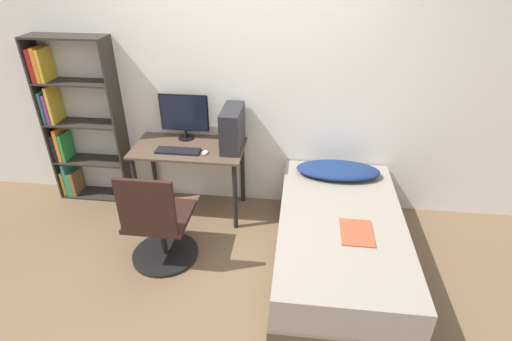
{
  "coord_description": "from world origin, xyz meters",
  "views": [
    {
      "loc": [
        0.53,
        -2.2,
        2.4
      ],
      "look_at": [
        0.19,
        0.64,
        0.75
      ],
      "focal_mm": 28.0,
      "sensor_mm": 36.0,
      "label": 1
    }
  ],
  "objects": [
    {
      "name": "bookshelf",
      "position": [
        -1.74,
        1.22,
        0.81
      ],
      "size": [
        0.76,
        0.25,
        1.68
      ],
      "color": "#2D2823",
      "rests_on": "ground_plane"
    },
    {
      "name": "mouse",
      "position": [
        -0.32,
        0.95,
        0.73
      ],
      "size": [
        0.06,
        0.09,
        0.02
      ],
      "color": "silver",
      "rests_on": "desk"
    },
    {
      "name": "ground_plane",
      "position": [
        0.0,
        0.0,
        0.0
      ],
      "size": [
        14.0,
        14.0,
        0.0
      ],
      "primitive_type": "plane",
      "color": "brown"
    },
    {
      "name": "office_chair",
      "position": [
        -0.58,
        0.3,
        0.34
      ],
      "size": [
        0.57,
        0.57,
        0.91
      ],
      "color": "black",
      "rests_on": "ground_plane"
    },
    {
      "name": "bed",
      "position": [
        0.9,
        0.41,
        0.25
      ],
      "size": [
        1.01,
        1.86,
        0.5
      ],
      "color": "#4C3D2D",
      "rests_on": "ground_plane"
    },
    {
      "name": "pillow",
      "position": [
        0.9,
        1.08,
        0.55
      ],
      "size": [
        0.77,
        0.36,
        0.11
      ],
      "color": "navy",
      "rests_on": "bed"
    },
    {
      "name": "pc_tower",
      "position": [
        -0.09,
        1.11,
        0.91
      ],
      "size": [
        0.17,
        0.43,
        0.38
      ],
      "color": "#232328",
      "rests_on": "desk"
    },
    {
      "name": "desk",
      "position": [
        -0.5,
        1.06,
        0.6
      ],
      "size": [
        1.04,
        0.57,
        0.72
      ],
      "color": "brown",
      "rests_on": "ground_plane"
    },
    {
      "name": "monitor",
      "position": [
        -0.58,
        1.25,
        0.97
      ],
      "size": [
        0.47,
        0.16,
        0.44
      ],
      "color": "black",
      "rests_on": "desk"
    },
    {
      "name": "magazine",
      "position": [
        1.0,
        0.23,
        0.5
      ],
      "size": [
        0.24,
        0.32,
        0.01
      ],
      "color": "#B24C2D",
      "rests_on": "bed"
    },
    {
      "name": "keyboard",
      "position": [
        -0.57,
        0.95,
        0.73
      ],
      "size": [
        0.41,
        0.13,
        0.02
      ],
      "color": "black",
      "rests_on": "desk"
    },
    {
      "name": "wall_back",
      "position": [
        0.0,
        1.37,
        1.25
      ],
      "size": [
        8.0,
        0.05,
        2.5
      ],
      "color": "silver",
      "rests_on": "ground_plane"
    }
  ]
}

